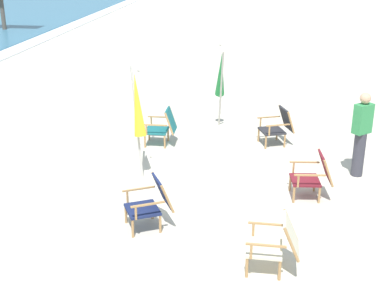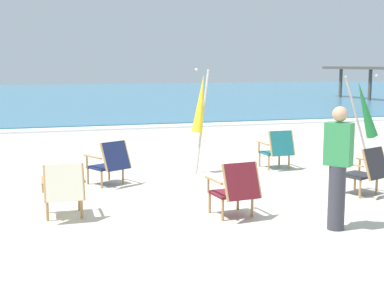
# 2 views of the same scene
# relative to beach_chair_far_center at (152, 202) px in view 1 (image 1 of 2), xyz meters

# --- Properties ---
(ground_plane) EXTENTS (80.00, 80.00, 0.00)m
(ground_plane) POSITION_rel_beach_chair_far_center_xyz_m (1.73, -1.10, -0.43)
(ground_plane) COLOR beige
(beach_chair_far_center) EXTENTS (0.83, 0.88, 0.81)m
(beach_chair_far_center) POSITION_rel_beach_chair_far_center_xyz_m (0.00, 0.00, 0.00)
(beach_chair_far_center) COLOR #19234C
(beach_chair_far_center) RESTS_ON ground
(beach_chair_front_left) EXTENTS (0.78, 0.83, 0.82)m
(beach_chair_front_left) POSITION_rel_beach_chair_far_center_xyz_m (3.96, -1.96, 0.00)
(beach_chair_front_left) COLOR #28282D
(beach_chair_front_left) RESTS_ON ground
(beach_chair_mid_center) EXTENTS (0.61, 0.68, 0.82)m
(beach_chair_mid_center) POSITION_rel_beach_chair_far_center_xyz_m (3.55, 0.53, 0.00)
(beach_chair_mid_center) COLOR #196066
(beach_chair_mid_center) RESTS_ON ground
(beach_chair_back_left) EXTENTS (0.65, 0.75, 0.81)m
(beach_chair_back_left) POSITION_rel_beach_chair_far_center_xyz_m (1.41, -2.56, 0.00)
(beach_chair_back_left) COLOR maroon
(beach_chair_back_left) RESTS_ON ground
(beach_chair_front_right) EXTENTS (0.60, 0.72, 0.80)m
(beach_chair_front_right) POSITION_rel_beach_chair_far_center_xyz_m (-0.92, -1.92, -0.00)
(beach_chair_front_right) COLOR beige
(beach_chair_front_right) RESTS_ON ground
(umbrella_furled_yellow) EXTENTS (0.49, 0.42, 2.10)m
(umbrella_furled_yellow) POSITION_rel_beach_chair_far_center_xyz_m (1.91, 0.67, 0.94)
(umbrella_furled_yellow) COLOR #B7B2A8
(umbrella_furled_yellow) RESTS_ON ground
(umbrella_furled_green) EXTENTS (0.88, 0.33, 1.98)m
(umbrella_furled_green) POSITION_rel_beach_chair_far_center_xyz_m (4.83, -0.59, 0.86)
(umbrella_furled_green) COLOR #B7B2A8
(umbrella_furled_green) RESTS_ON ground
(person_near_chairs) EXTENTS (0.37, 0.39, 1.63)m
(person_near_chairs) POSITION_rel_beach_chair_far_center_xyz_m (2.48, -3.45, 0.41)
(person_near_chairs) COLOR #383842
(person_near_chairs) RESTS_ON ground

